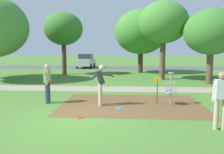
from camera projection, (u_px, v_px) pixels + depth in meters
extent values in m
plane|color=#47752D|center=(78.00, 118.00, 7.60)|extent=(160.00, 160.00, 0.00)
cube|color=brown|center=(132.00, 104.00, 9.51)|extent=(6.01, 4.11, 0.01)
cylinder|color=#9E9EA3|center=(171.00, 89.00, 9.39)|extent=(0.05, 0.05, 1.35)
cylinder|color=#9E9EA3|center=(171.00, 73.00, 9.30)|extent=(0.24, 0.24, 0.04)
torus|color=#9E9EA3|center=(171.00, 83.00, 9.35)|extent=(0.58, 0.58, 0.02)
torus|color=#9E9EA3|center=(170.00, 92.00, 9.40)|extent=(0.55, 0.55, 0.03)
cylinder|color=#9E9EA3|center=(170.00, 92.00, 9.40)|extent=(0.48, 0.48, 0.02)
cylinder|color=gray|center=(176.00, 87.00, 9.36)|extent=(0.01, 0.01, 0.40)
cylinder|color=gray|center=(175.00, 87.00, 9.50)|extent=(0.01, 0.01, 0.40)
cylinder|color=gray|center=(171.00, 86.00, 9.60)|extent=(0.01, 0.01, 0.40)
cylinder|color=gray|center=(168.00, 86.00, 9.61)|extent=(0.01, 0.01, 0.40)
cylinder|color=gray|center=(165.00, 87.00, 9.53)|extent=(0.01, 0.01, 0.40)
cylinder|color=gray|center=(165.00, 87.00, 9.39)|extent=(0.01, 0.01, 0.40)
cylinder|color=gray|center=(167.00, 88.00, 9.25)|extent=(0.01, 0.01, 0.40)
cylinder|color=gray|center=(170.00, 88.00, 9.16)|extent=(0.01, 0.01, 0.40)
cylinder|color=gray|center=(174.00, 88.00, 9.15)|extent=(0.01, 0.01, 0.40)
cylinder|color=gray|center=(176.00, 88.00, 9.23)|extent=(0.01, 0.01, 0.40)
cylinder|color=#4C3823|center=(157.00, 91.00, 9.54)|extent=(0.04, 0.04, 1.10)
cube|color=gold|center=(157.00, 80.00, 9.48)|extent=(0.28, 0.03, 0.20)
cylinder|color=tan|center=(216.00, 114.00, 6.45)|extent=(0.14, 0.14, 0.92)
cylinder|color=tan|center=(224.00, 114.00, 6.43)|extent=(0.14, 0.14, 0.92)
cube|color=silver|center=(222.00, 89.00, 6.35)|extent=(0.37, 0.23, 0.56)
sphere|color=#9E7051|center=(222.00, 76.00, 6.30)|extent=(0.22, 0.22, 0.22)
cylinder|color=silver|center=(214.00, 92.00, 6.39)|extent=(0.09, 0.17, 0.55)
cylinder|color=#1E93DB|center=(219.00, 96.00, 6.55)|extent=(0.22, 0.22, 0.02)
cylinder|color=#384260|center=(49.00, 92.00, 9.82)|extent=(0.14, 0.14, 0.92)
cylinder|color=#384260|center=(47.00, 93.00, 9.60)|extent=(0.14, 0.14, 0.92)
cube|color=#93A875|center=(47.00, 76.00, 9.62)|extent=(0.23, 0.36, 0.56)
sphere|color=tan|center=(47.00, 67.00, 9.57)|extent=(0.22, 0.22, 0.22)
cylinder|color=#93A875|center=(49.00, 77.00, 9.81)|extent=(0.17, 0.09, 0.55)
cylinder|color=#93A875|center=(46.00, 78.00, 9.44)|extent=(0.17, 0.09, 0.55)
cylinder|color=red|center=(51.00, 81.00, 9.63)|extent=(0.22, 0.22, 0.02)
cylinder|color=tan|center=(100.00, 94.00, 9.40)|extent=(0.14, 0.14, 0.92)
cylinder|color=tan|center=(101.00, 95.00, 9.19)|extent=(0.14, 0.14, 0.92)
cube|color=#2D2D33|center=(100.00, 77.00, 9.21)|extent=(0.46, 0.44, 0.60)
sphere|color=beige|center=(101.00, 68.00, 9.17)|extent=(0.22, 0.22, 0.22)
cylinder|color=#2D2D33|center=(108.00, 75.00, 9.09)|extent=(0.59, 0.23, 0.21)
cylinder|color=gold|center=(114.00, 75.00, 9.14)|extent=(0.22, 0.22, 0.02)
cylinder|color=#2D2D33|center=(95.00, 76.00, 9.33)|extent=(0.49, 0.20, 0.37)
cylinder|color=#E53D99|center=(49.00, 90.00, 12.88)|extent=(0.21, 0.21, 0.02)
cylinder|color=#1E93DB|center=(119.00, 108.00, 8.86)|extent=(0.25, 0.25, 0.02)
cylinder|color=red|center=(80.00, 118.00, 7.58)|extent=(0.21, 0.21, 0.02)
cylinder|color=gold|center=(219.00, 97.00, 11.00)|extent=(0.20, 0.20, 0.02)
cylinder|color=#4C3823|center=(64.00, 59.00, 21.20)|extent=(0.43, 0.43, 2.99)
ellipsoid|color=#38752D|center=(63.00, 29.00, 20.86)|extent=(3.65, 3.65, 3.10)
cylinder|color=brown|center=(210.00, 68.00, 15.20)|extent=(0.43, 0.43, 2.19)
ellipsoid|color=#38752D|center=(211.00, 32.00, 14.90)|extent=(3.66, 3.66, 3.11)
cylinder|color=brown|center=(162.00, 60.00, 17.53)|extent=(0.43, 0.43, 3.04)
ellipsoid|color=#428433|center=(163.00, 22.00, 17.17)|extent=(3.85, 3.85, 3.27)
cylinder|color=#422D1E|center=(140.00, 62.00, 22.88)|extent=(0.49, 0.49, 2.19)
ellipsoid|color=#428433|center=(141.00, 32.00, 22.51)|extent=(5.33, 5.33, 4.53)
cube|color=#4C4C51|center=(114.00, 68.00, 29.77)|extent=(36.00, 6.00, 0.01)
cube|color=#B2B7BC|center=(86.00, 62.00, 29.43)|extent=(1.91, 4.25, 0.90)
cube|color=#2D333D|center=(86.00, 56.00, 29.34)|extent=(1.64, 2.23, 0.64)
cylinder|color=black|center=(82.00, 65.00, 30.86)|extent=(0.20, 0.60, 0.60)
cylinder|color=black|center=(94.00, 65.00, 30.70)|extent=(0.20, 0.60, 0.60)
cylinder|color=black|center=(77.00, 66.00, 28.28)|extent=(0.20, 0.60, 0.60)
cylinder|color=black|center=(91.00, 66.00, 28.12)|extent=(0.20, 0.60, 0.60)
cube|color=gray|center=(99.00, 89.00, 13.39)|extent=(40.00, 1.87, 0.00)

